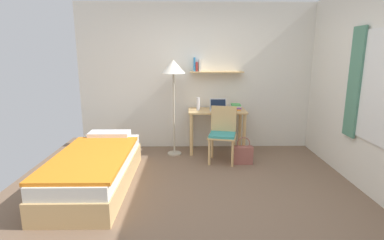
{
  "coord_description": "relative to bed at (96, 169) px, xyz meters",
  "views": [
    {
      "loc": [
        -0.24,
        -3.44,
        1.74
      ],
      "look_at": [
        -0.18,
        0.51,
        0.85
      ],
      "focal_mm": 28.0,
      "sensor_mm": 36.0,
      "label": 1
    }
  ],
  "objects": [
    {
      "name": "bed",
      "position": [
        0.0,
        0.0,
        0.0
      ],
      "size": [
        0.9,
        2.03,
        0.54
      ],
      "color": "tan",
      "rests_on": "ground_plane"
    },
    {
      "name": "ground_plane",
      "position": [
        1.46,
        -0.29,
        -0.24
      ],
      "size": [
        5.28,
        5.28,
        0.0
      ],
      "primitive_type": "plane",
      "color": "brown"
    },
    {
      "name": "wall_back",
      "position": [
        1.46,
        1.74,
        1.06
      ],
      "size": [
        4.4,
        0.27,
        2.6
      ],
      "color": "silver",
      "rests_on": "ground_plane"
    },
    {
      "name": "desk",
      "position": [
        1.74,
        1.41,
        0.37
      ],
      "size": [
        1.0,
        0.52,
        0.76
      ],
      "color": "tan",
      "rests_on": "ground_plane"
    },
    {
      "name": "standing_lamp",
      "position": [
        0.99,
        1.28,
        1.19
      ],
      "size": [
        0.4,
        0.4,
        1.63
      ],
      "color": "#B2A893",
      "rests_on": "ground_plane"
    },
    {
      "name": "desk_chair",
      "position": [
        1.79,
        0.93,
        0.25
      ],
      "size": [
        0.51,
        0.49,
        0.89
      ],
      "color": "tan",
      "rests_on": "ground_plane"
    },
    {
      "name": "handbag",
      "position": [
        2.1,
        0.79,
        -0.08
      ],
      "size": [
        0.3,
        0.12,
        0.44
      ],
      "color": "#99564C",
      "rests_on": "ground_plane"
    },
    {
      "name": "laptop",
      "position": [
        1.76,
        1.41,
        0.57
      ],
      "size": [
        0.3,
        0.21,
        0.2
      ],
      "color": "#B7BABF",
      "rests_on": "desk"
    },
    {
      "name": "wall_right",
      "position": [
        3.48,
        -0.28,
        1.06
      ],
      "size": [
        0.1,
        4.4,
        2.6
      ],
      "color": "silver",
      "rests_on": "ground_plane"
    },
    {
      "name": "water_bottle",
      "position": [
        1.4,
        1.39,
        0.63
      ],
      "size": [
        0.06,
        0.06,
        0.22
      ],
      "primitive_type": "cylinder",
      "color": "silver",
      "rests_on": "desk"
    },
    {
      "name": "book_stack",
      "position": [
        2.06,
        1.42,
        0.58
      ],
      "size": [
        0.19,
        0.25,
        0.11
      ],
      "color": "orange",
      "rests_on": "desk"
    }
  ]
}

